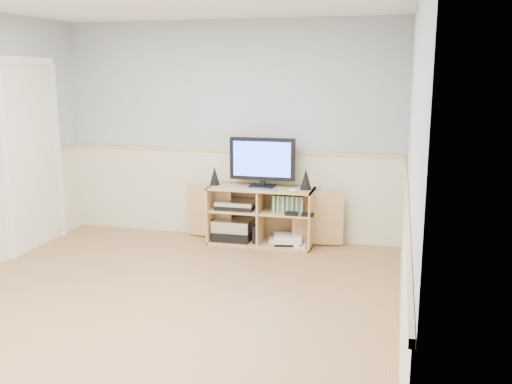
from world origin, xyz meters
TOP-DOWN VIEW (x-y plane):
  - room at (-0.06, 0.12)m, footprint 4.04×4.54m
  - media_cabinet at (0.43, 2.05)m, footprint 1.84×0.44m
  - monitor at (0.43, 2.05)m, footprint 0.74×0.18m
  - speaker_left at (-0.12, 2.02)m, footprint 0.11×0.11m
  - speaker_right at (0.93, 2.02)m, footprint 0.13×0.13m
  - keyboard at (0.49, 1.86)m, footprint 0.34×0.19m
  - mouse at (0.82, 1.86)m, footprint 0.11×0.08m
  - av_components at (0.12, 2.00)m, footprint 0.52×0.32m
  - game_consoles at (0.74, 1.99)m, footprint 0.46×0.31m
  - game_cases at (0.75, 1.98)m, footprint 0.34×0.14m
  - wall_outlet at (1.00, 2.23)m, footprint 0.12×0.03m

SIDE VIEW (x-z plane):
  - game_consoles at x=0.74m, z-range 0.02..0.13m
  - av_components at x=0.12m, z-range -0.01..0.45m
  - media_cabinet at x=0.43m, z-range 0.01..0.66m
  - game_cases at x=0.75m, z-range 0.39..0.58m
  - wall_outlet at x=1.00m, z-range 0.54..0.66m
  - keyboard at x=0.49m, z-range 0.65..0.66m
  - mouse at x=0.82m, z-range 0.65..0.69m
  - speaker_left at x=-0.12m, z-range 0.65..0.86m
  - speaker_right at x=0.93m, z-range 0.65..0.88m
  - monitor at x=0.43m, z-range 0.67..1.23m
  - room at x=-0.06m, z-range -0.05..2.49m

